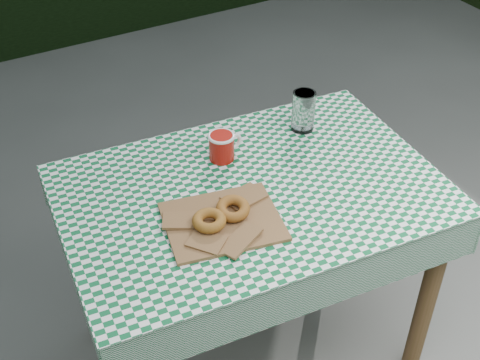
% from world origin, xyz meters
% --- Properties ---
extents(ground, '(60.00, 60.00, 0.00)m').
position_xyz_m(ground, '(0.00, 0.00, 0.00)').
color(ground, '#4F4F4A').
rests_on(ground, ground).
extents(table, '(1.17, 0.84, 0.75)m').
position_xyz_m(table, '(-0.18, 0.14, 0.38)').
color(table, brown).
rests_on(table, ground).
extents(tablecloth, '(1.19, 0.86, 0.01)m').
position_xyz_m(tablecloth, '(-0.18, 0.14, 0.75)').
color(tablecloth, '#0D582E').
rests_on(tablecloth, table).
extents(paper_bag, '(0.36, 0.31, 0.02)m').
position_xyz_m(paper_bag, '(-0.33, 0.05, 0.76)').
color(paper_bag, brown).
rests_on(paper_bag, tablecloth).
extents(bagel_front, '(0.12, 0.12, 0.03)m').
position_xyz_m(bagel_front, '(-0.37, 0.05, 0.79)').
color(bagel_front, '#9A671F').
rests_on(bagel_front, paper_bag).
extents(bagel_back, '(0.12, 0.12, 0.03)m').
position_xyz_m(bagel_back, '(-0.29, 0.06, 0.79)').
color(bagel_back, brown).
rests_on(bagel_back, paper_bag).
extents(coffee_mug, '(0.18, 0.18, 0.09)m').
position_xyz_m(coffee_mug, '(-0.18, 0.32, 0.80)').
color(coffee_mug, '#A2120A').
rests_on(coffee_mug, tablecloth).
extents(drinking_glass, '(0.10, 0.10, 0.14)m').
position_xyz_m(drinking_glass, '(0.13, 0.34, 0.83)').
color(drinking_glass, silver).
rests_on(drinking_glass, tablecloth).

